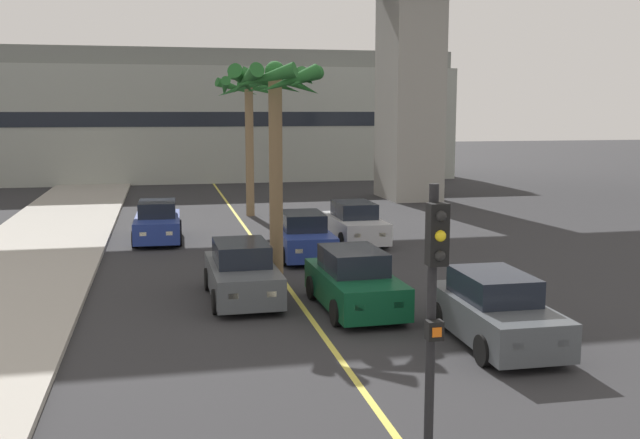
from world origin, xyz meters
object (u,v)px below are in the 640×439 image
car_queue_sixth (303,237)px  car_queue_front (354,282)px  car_queue_fourth (495,311)px  car_queue_second (242,273)px  palm_tree_mid_median (275,102)px  palm_tree_near_median (249,104)px  traffic_light_median_near (434,305)px  car_queue_fifth (158,223)px  car_queue_third (355,224)px

car_queue_sixth → car_queue_front: bearing=-89.9°
car_queue_front → car_queue_fourth: bearing=-55.2°
car_queue_front → car_queue_sixth: same height
car_queue_second → palm_tree_mid_median: (1.31, 2.33, 4.58)m
car_queue_sixth → palm_tree_near_median: (-0.55, 10.51, 4.64)m
car_queue_second → traffic_light_median_near: 11.30m
car_queue_front → palm_tree_near_median: size_ratio=0.62×
car_queue_fifth → car_queue_fourth: bearing=-63.5°
car_queue_second → palm_tree_mid_median: palm_tree_mid_median is taller
car_queue_front → palm_tree_mid_median: 6.21m
traffic_light_median_near → palm_tree_mid_median: size_ratio=0.65×
car_queue_fourth → car_queue_sixth: 10.46m
palm_tree_mid_median → palm_tree_near_median: bearing=86.5°
car_queue_second → car_queue_fourth: 7.03m
palm_tree_near_median → car_queue_front: bearing=-88.1°
car_queue_third → car_queue_fifth: same height
car_queue_second → car_queue_fifth: (-2.26, 9.62, 0.00)m
car_queue_fifth → traffic_light_median_near: size_ratio=0.99×
car_queue_second → car_queue_fourth: same height
car_queue_second → car_queue_fifth: 9.88m
traffic_light_median_near → car_queue_fifth: bearing=99.5°
car_queue_front → car_queue_fifth: size_ratio=1.00×
car_queue_second → car_queue_sixth: same height
car_queue_front → car_queue_fourth: (2.31, -3.32, 0.00)m
car_queue_fifth → car_queue_sixth: same height
car_queue_fourth → palm_tree_mid_median: bearing=116.9°
car_queue_sixth → palm_tree_mid_median: size_ratio=0.64×
car_queue_fourth → traffic_light_median_near: traffic_light_median_near is taller
car_queue_sixth → car_queue_fifth: bearing=138.6°
car_queue_sixth → car_queue_fourth: bearing=-77.2°
car_queue_fifth → car_queue_front: bearing=-66.2°
car_queue_front → palm_tree_near_median: 18.00m
car_queue_fourth → palm_tree_mid_median: size_ratio=0.63×
car_queue_fourth → car_queue_front: bearing=124.8°
car_queue_fourth → car_queue_fifth: same height
traffic_light_median_near → palm_tree_near_median: size_ratio=0.63×
car_queue_front → car_queue_third: bearing=75.0°
car_queue_front → palm_tree_mid_median: size_ratio=0.64×
car_queue_third → car_queue_fifth: size_ratio=0.99×
car_queue_front → traffic_light_median_near: (-1.50, -9.44, 1.99)m
car_queue_fifth → palm_tree_mid_median: bearing=-63.9°
car_queue_second → car_queue_fifth: bearing=103.2°
car_queue_third → traffic_light_median_near: size_ratio=0.98×
car_queue_fourth → car_queue_fifth: (-7.27, 14.56, 0.00)m
car_queue_sixth → traffic_light_median_near: 16.51m
car_queue_third → car_queue_fourth: bearing=-90.9°
car_queue_second → traffic_light_median_near: size_ratio=0.98×
car_queue_fourth → car_queue_fifth: bearing=116.5°
car_queue_fourth → car_queue_fifth: 16.27m
palm_tree_mid_median → car_queue_sixth: bearing=64.9°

